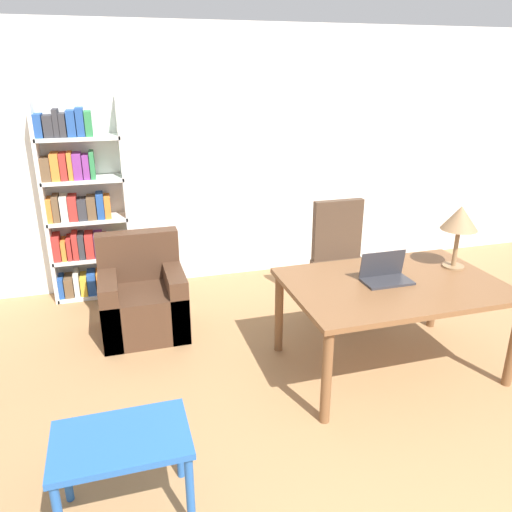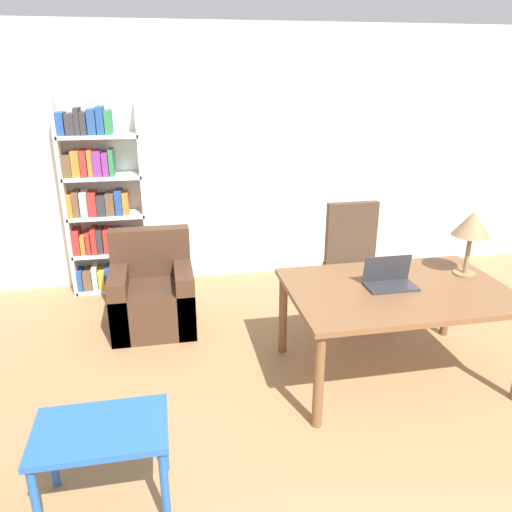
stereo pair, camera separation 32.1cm
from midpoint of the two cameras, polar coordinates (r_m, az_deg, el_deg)
wall_back at (r=5.57m, az=-2.43°, el=11.30°), size 8.00×0.06×2.70m
desk at (r=3.90m, az=13.15°, el=-4.06°), size 1.62×1.09×0.73m
laptop at (r=3.86m, az=12.28°, el=-2.17°), size 0.37×0.21×0.22m
table_lamp at (r=4.18m, az=20.29°, el=3.87°), size 0.29×0.29×0.51m
office_chair at (r=4.92m, az=7.97°, el=-0.94°), size 0.58×0.58×1.06m
side_table_blue at (r=2.84m, az=-18.44°, el=-20.37°), size 0.69×0.45×0.51m
armchair at (r=4.64m, az=-14.74°, el=-4.98°), size 0.73×0.68×0.88m
bookshelf at (r=5.33m, az=-20.88°, el=4.70°), size 0.80×0.28×2.02m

